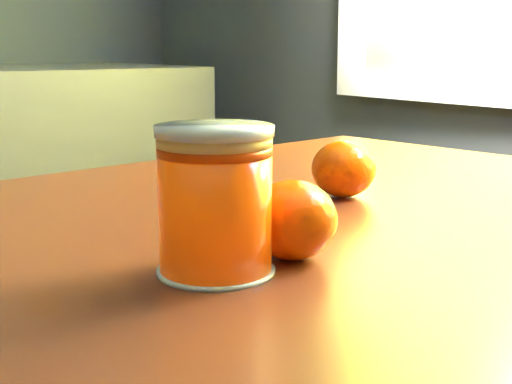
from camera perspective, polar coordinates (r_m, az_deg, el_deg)
table at (r=0.67m, az=1.44°, el=-11.12°), size 1.15×0.87×0.80m
juice_glass at (r=0.50m, az=-3.29°, el=-0.75°), size 0.08×0.08×0.10m
orange_front at (r=0.53m, az=2.92°, el=-2.24°), size 0.07×0.07×0.06m
orange_back at (r=0.76m, az=7.01°, el=1.84°), size 0.09×0.09×0.06m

